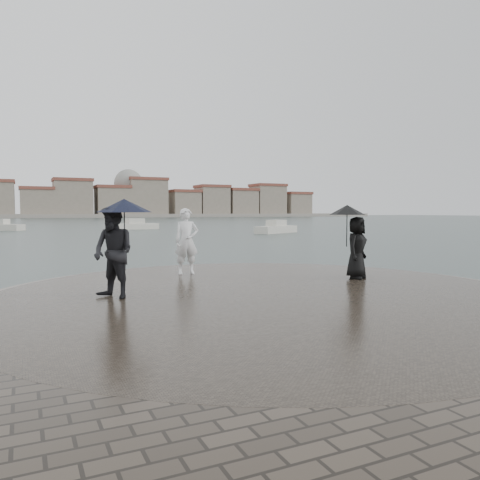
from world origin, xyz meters
TOP-DOWN VIEW (x-y plane):
  - ground at (0.00, 0.00)m, footprint 400.00×400.00m
  - kerb_ring at (0.00, 3.50)m, footprint 12.50×12.50m
  - quay_tip at (0.00, 3.50)m, footprint 11.90×11.90m
  - statue at (-0.54, 7.22)m, footprint 0.72×0.51m
  - visitor_left at (-3.03, 4.34)m, footprint 1.38×1.26m
  - visitor_right at (3.18, 4.48)m, footprint 1.21×1.02m
  - far_skyline at (-6.29, 160.71)m, footprint 260.00×20.00m
  - boats at (6.10, 45.78)m, footprint 30.48×22.46m

SIDE VIEW (x-z plane):
  - ground at x=0.00m, z-range 0.00..0.00m
  - kerb_ring at x=0.00m, z-range 0.00..0.32m
  - quay_tip at x=0.00m, z-range 0.00..0.36m
  - boats at x=6.10m, z-range -0.37..1.13m
  - statue at x=-0.54m, z-range 0.36..2.23m
  - visitor_right at x=3.18m, z-range 0.47..2.42m
  - visitor_left at x=-3.03m, z-range 0.50..2.54m
  - far_skyline at x=-6.29m, z-range -12.89..24.11m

